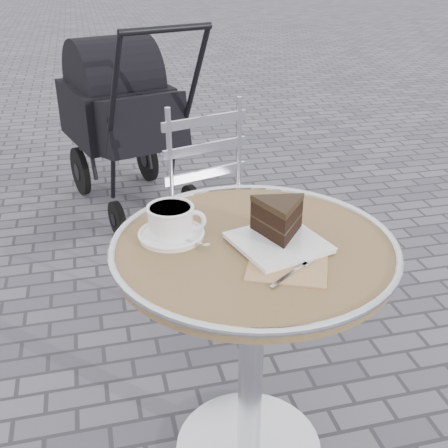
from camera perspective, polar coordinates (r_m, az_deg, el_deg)
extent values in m
cylinder|color=silver|center=(1.85, 2.49, -21.75)|extent=(0.44, 0.44, 0.03)
cylinder|color=silver|center=(1.60, 2.74, -13.51)|extent=(0.07, 0.07, 0.67)
cylinder|color=#A37E58|center=(1.40, 3.05, -2.60)|extent=(0.70, 0.70, 0.03)
torus|color=silver|center=(1.39, 3.07, -2.06)|extent=(0.72, 0.72, 0.02)
cylinder|color=white|center=(1.43, -5.37, -1.14)|extent=(0.16, 0.16, 0.01)
cylinder|color=white|center=(1.41, -5.45, 0.36)|extent=(0.14, 0.14, 0.07)
torus|color=white|center=(1.40, -2.95, 0.36)|extent=(0.06, 0.03, 0.06)
cylinder|color=#CDBD89|center=(1.39, -5.50, 1.56)|extent=(0.10, 0.10, 0.01)
cube|color=tan|center=(1.32, 6.51, -4.02)|extent=(0.24, 0.24, 0.00)
cube|color=white|center=(1.39, 5.54, -1.95)|extent=(0.25, 0.25, 0.01)
cylinder|color=silver|center=(2.17, -1.45, -6.39)|extent=(0.02, 0.02, 0.42)
cylinder|color=silver|center=(2.31, 5.52, -4.18)|extent=(0.02, 0.02, 0.42)
cylinder|color=silver|center=(2.41, -5.09, -2.74)|extent=(0.02, 0.02, 0.42)
cylinder|color=silver|center=(2.54, 1.41, -0.96)|extent=(0.02, 0.02, 0.42)
cube|color=silver|center=(2.25, 0.10, 1.38)|extent=(0.47, 0.47, 0.02)
cube|color=black|center=(3.19, -9.68, 10.14)|extent=(0.61, 0.78, 0.42)
cylinder|color=black|center=(2.56, -5.89, 19.10)|extent=(0.43, 0.15, 0.03)
cylinder|color=black|center=(2.99, -10.80, 0.55)|extent=(0.09, 0.19, 0.19)
cylinder|color=black|center=(3.14, -3.36, 2.34)|extent=(0.09, 0.19, 0.19)
cylinder|color=black|center=(3.52, -14.39, 5.23)|extent=(0.12, 0.29, 0.29)
cylinder|color=black|center=(3.65, -7.84, 6.61)|extent=(0.12, 0.29, 0.29)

